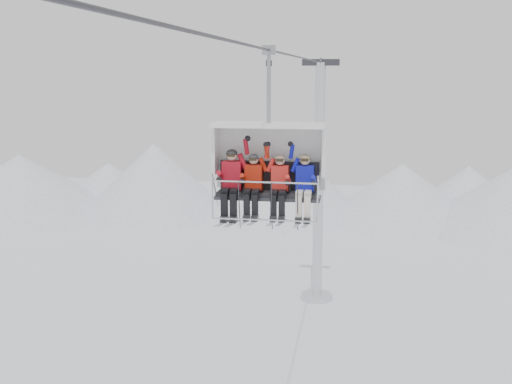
# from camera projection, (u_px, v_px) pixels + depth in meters

# --- Properties ---
(ridgeline) EXTENTS (72.00, 21.00, 7.00)m
(ridgeline) POSITION_uv_depth(u_px,v_px,m) (314.00, 188.00, 55.90)
(ridgeline) COLOR silver
(ridgeline) RESTS_ON ground
(lift_tower_right) EXTENTS (2.00, 1.80, 13.48)m
(lift_tower_right) POSITION_uv_depth(u_px,v_px,m) (318.00, 200.00, 35.65)
(lift_tower_right) COLOR silver
(lift_tower_right) RESTS_ON ground
(haul_cable) EXTENTS (0.06, 50.00, 0.06)m
(haul_cable) POSITION_uv_depth(u_px,v_px,m) (256.00, 47.00, 12.91)
(haul_cable) COLOR #313136
(haul_cable) RESTS_ON lift_tower_left
(chairlift_carrier) EXTENTS (2.67, 1.17, 3.98)m
(chairlift_carrier) POSITION_uv_depth(u_px,v_px,m) (269.00, 160.00, 15.34)
(chairlift_carrier) COLOR black
(chairlift_carrier) RESTS_ON haul_cable
(skier_far_left) EXTENTS (0.46, 1.69, 1.79)m
(skier_far_left) POSITION_uv_depth(u_px,v_px,m) (231.00, 180.00, 15.27)
(skier_far_left) COLOR #A4101E
(skier_far_left) RESTS_ON chairlift_carrier
(skier_center_left) EXTENTS (0.41, 1.69, 1.64)m
(skier_center_left) POSITION_uv_depth(u_px,v_px,m) (253.00, 183.00, 15.19)
(skier_center_left) COLOR #A61C0A
(skier_center_left) RESTS_ON chairlift_carrier
(skier_center_right) EXTENTS (0.41, 1.69, 1.62)m
(skier_center_right) POSITION_uv_depth(u_px,v_px,m) (279.00, 184.00, 15.09)
(skier_center_right) COLOR red
(skier_center_right) RESTS_ON chairlift_carrier
(skier_far_right) EXTENTS (0.42, 1.69, 1.65)m
(skier_far_right) POSITION_uv_depth(u_px,v_px,m) (304.00, 184.00, 15.00)
(skier_far_right) COLOR #0F14A7
(skier_far_right) RESTS_ON chairlift_carrier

